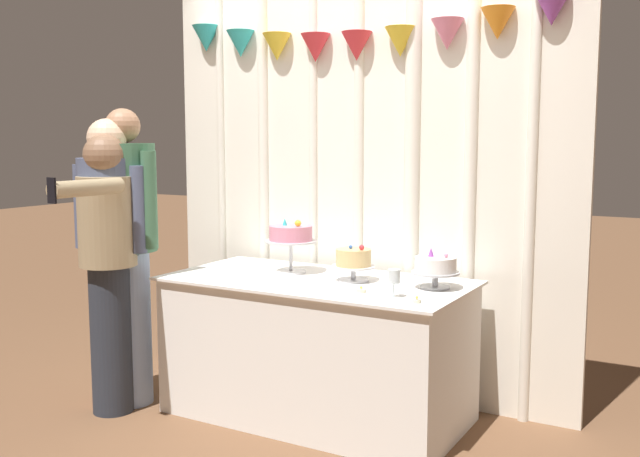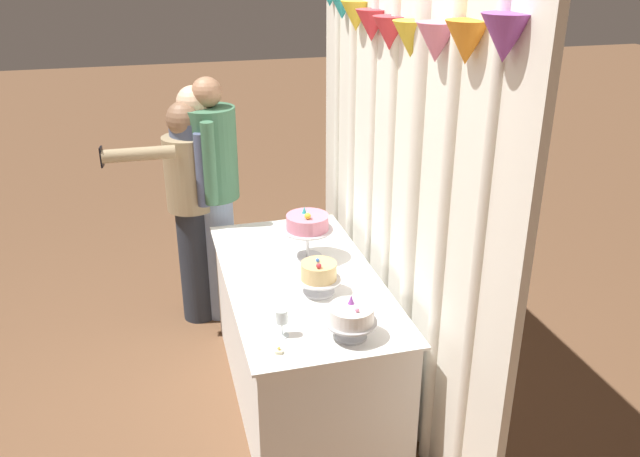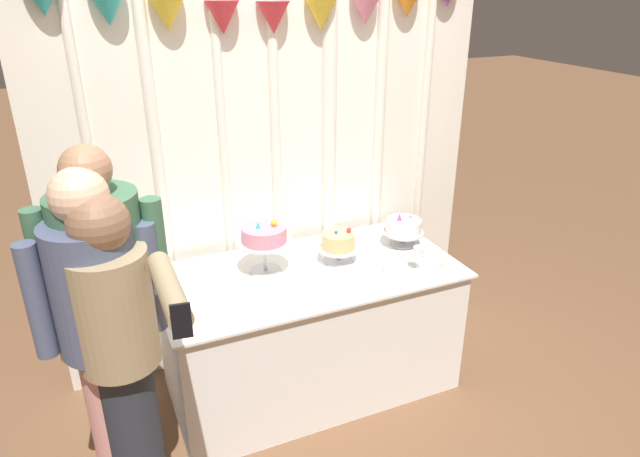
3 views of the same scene
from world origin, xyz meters
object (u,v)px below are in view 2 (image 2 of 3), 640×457
Objects in this scene: tealight_far_left at (282,313)px; tealight_near_left at (279,351)px; wine_glass at (282,318)px; guest_man_dark_suit at (200,196)px; cake_display_center at (319,274)px; cake_display_rightmost at (351,317)px; guest_girl_blue_dress at (190,203)px; cake_display_leftmost at (308,225)px; guest_man_pink_jacket at (213,192)px; cake_table at (302,336)px.

tealight_near_left reaches higher than tealight_far_left.
wine_glass is 0.08× the size of guest_man_dark_suit.
tealight_near_left is at bearing -32.70° from cake_display_center.
guest_man_dark_suit is (-1.74, -0.53, 0.02)m from cake_display_rightmost.
guest_girl_blue_dress reaches higher than cake_display_center.
guest_man_dark_suit is (-1.46, -0.26, 0.12)m from tealight_far_left.
wine_glass is at bearing 7.54° from guest_man_dark_suit.
guest_man_pink_jacket reaches higher than cake_display_leftmost.
guest_man_pink_jacket is at bearing -162.08° from cake_display_center.
cake_display_rightmost is (0.65, 0.09, 0.50)m from cake_table.
cake_display_leftmost is at bearing 179.50° from cake_display_rightmost.
tealight_far_left reaches higher than cake_table.
cake_display_center reaches higher than wine_glass.
cake_display_center is 0.45m from cake_display_rightmost.
cake_display_center is at bearing 142.63° from wine_glass.
wine_glass is 3.51× the size of tealight_near_left.
cake_display_rightmost is at bearing 97.08° from tealight_near_left.
cake_display_leftmost is at bearing 154.50° from tealight_far_left.
guest_man_pink_jacket reaches higher than wine_glass.
wine_glass is at bearing 10.38° from guest_girl_blue_dress.
guest_man_pink_jacket is at bearing -165.44° from cake_display_rightmost.
cake_display_leftmost is at bearing 157.83° from wine_glass.
cake_table is 11.86× the size of wine_glass.
cake_display_rightmost is 1.76m from guest_man_pink_jacket.
cake_table is 7.05× the size of cake_display_center.
cake_table is 0.85m from tealight_near_left.
guest_man_dark_suit reaches higher than tealight_far_left.
guest_man_dark_suit is at bearing -113.72° from guest_man_pink_jacket.
tealight_far_left is at bearing 9.98° from guest_man_dark_suit.
guest_girl_blue_dress is at bearing -155.48° from cake_display_center.
wine_glass is at bearing -37.37° from cake_display_center.
tealight_near_left is at bearing 2.85° from guest_man_pink_jacket.
cake_display_center reaches higher than tealight_near_left.
wine_glass is at bearing -22.17° from cake_display_leftmost.
tealight_near_left is 0.03× the size of guest_girl_blue_dress.
tealight_far_left is 1.48m from guest_man_dark_suit.
cake_display_leftmost is (-0.22, 0.09, 0.60)m from cake_table.
guest_girl_blue_dress is (-1.24, -0.57, -0.02)m from cake_display_center.
tealight_near_left is (0.92, -0.36, -0.20)m from cake_display_leftmost.
cake_display_leftmost is 0.44m from cake_display_center.
cake_display_rightmost is 1.80m from guest_girl_blue_dress.
tealight_near_left is (0.33, -0.08, 0.00)m from tealight_far_left.
tealight_far_left is at bearing 166.00° from tealight_near_left.
guest_man_dark_suit is at bearing -157.86° from cake_table.
guest_man_pink_jacket is 1.04× the size of guest_man_dark_suit.
guest_man_pink_jacket reaches higher than guest_man_dark_suit.
wine_glass is at bearing 4.67° from guest_man_pink_jacket.
wine_glass is 0.09× the size of guest_girl_blue_dress.
tealight_near_left is 1.76m from guest_man_pink_jacket.
guest_girl_blue_dress is at bearing -153.54° from cake_table.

